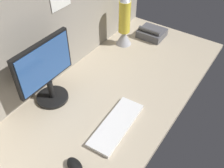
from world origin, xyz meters
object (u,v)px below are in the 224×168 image
at_px(monitor, 46,71).
at_px(mouse, 75,165).
at_px(lava_lamp, 124,25).
at_px(desk_phone, 152,33).
at_px(keyboard, 116,125).

height_order(monitor, mouse, monitor).
relative_size(mouse, lava_lamp, 0.26).
bearing_deg(monitor, mouse, -123.08).
relative_size(lava_lamp, desk_phone, 1.91).
bearing_deg(keyboard, lava_lamp, 26.34).
bearing_deg(desk_phone, monitor, 170.13).
distance_m(monitor, mouse, 0.51).
relative_size(monitor, mouse, 3.90).
bearing_deg(desk_phone, keyboard, -163.40).
relative_size(monitor, desk_phone, 1.94).
height_order(monitor, lava_lamp, monitor).
xyz_separation_m(mouse, lava_lamp, (0.97, 0.36, 0.14)).
xyz_separation_m(monitor, desk_phone, (0.91, -0.16, -0.17)).
bearing_deg(mouse, lava_lamp, 35.81).
distance_m(monitor, desk_phone, 0.94).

